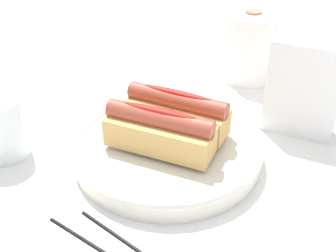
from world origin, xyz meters
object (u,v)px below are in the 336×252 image
hotdog_front (159,131)px  paper_towel_roll (250,46)px  napkin_box (304,89)px  hotdog_back (176,112)px  water_glass (3,131)px  serving_bowl (168,146)px

hotdog_front → paper_towel_roll: 0.34m
napkin_box → hotdog_back: bearing=-142.1°
water_glass → napkin_box: (0.42, 0.16, 0.04)m
serving_bowl → water_glass: water_glass is taller
paper_towel_roll → napkin_box: bearing=-63.7°
hotdog_back → water_glass: bearing=-163.3°
serving_bowl → hotdog_front: 0.05m
water_glass → paper_towel_roll: size_ratio=0.67×
serving_bowl → paper_towel_roll: paper_towel_roll is taller
napkin_box → hotdog_front: bearing=-131.6°
hotdog_front → serving_bowl: bearing=77.8°
water_glass → paper_towel_roll: (0.33, 0.34, 0.03)m
hotdog_back → paper_towel_roll: 0.28m
hotdog_back → hotdog_front: bearing=-102.2°
paper_towel_roll → hotdog_back: bearing=-108.6°
hotdog_front → water_glass: hotdog_front is taller
serving_bowl → paper_towel_roll: 0.32m
water_glass → hotdog_front: bearing=4.6°
hotdog_back → napkin_box: (0.18, 0.09, 0.01)m
hotdog_back → paper_towel_roll: paper_towel_roll is taller
water_glass → hotdog_back: bearing=16.7°
serving_bowl → hotdog_back: bearing=77.8°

